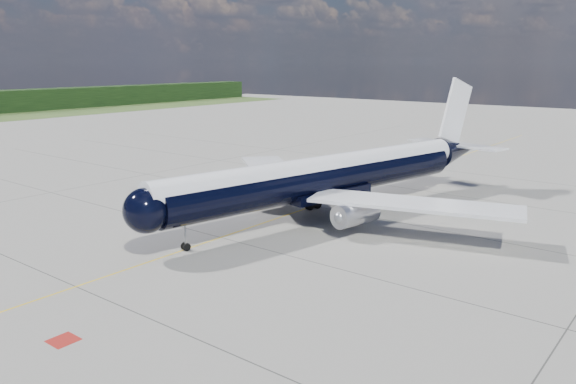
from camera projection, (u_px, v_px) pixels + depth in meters
name	position (u px, v px, depth m)	size (l,w,h in m)	color
ground	(338.00, 198.00, 67.99)	(320.00, 320.00, 0.00)	gray
taxiway_centerline	(314.00, 206.00, 64.16)	(0.16, 160.00, 0.01)	yellow
red_marking	(63.00, 340.00, 33.26)	(1.60, 1.60, 0.01)	maroon
main_airliner	(333.00, 175.00, 59.29)	(39.55, 48.78, 14.21)	black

